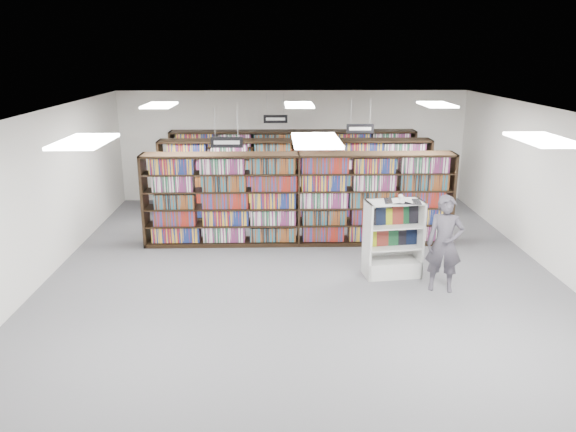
{
  "coord_description": "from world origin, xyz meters",
  "views": [
    {
      "loc": [
        -0.55,
        -10.28,
        4.29
      ],
      "look_at": [
        -0.28,
        0.5,
        1.1
      ],
      "focal_mm": 35.0,
      "sensor_mm": 36.0,
      "label": 1
    }
  ],
  "objects_px": {
    "shopper": "(445,244)",
    "bookshelf_row_near": "(298,199)",
    "open_book": "(402,200)",
    "endcap_display": "(392,250)"
  },
  "relations": [
    {
      "from": "endcap_display",
      "to": "open_book",
      "type": "bearing_deg",
      "value": -40.26
    },
    {
      "from": "bookshelf_row_near",
      "to": "open_book",
      "type": "xyz_separation_m",
      "value": [
        1.89,
        -2.02,
        0.5
      ]
    },
    {
      "from": "bookshelf_row_near",
      "to": "endcap_display",
      "type": "bearing_deg",
      "value": -47.82
    },
    {
      "from": "endcap_display",
      "to": "open_book",
      "type": "distance_m",
      "value": 1.05
    },
    {
      "from": "open_book",
      "to": "shopper",
      "type": "height_order",
      "value": "shopper"
    },
    {
      "from": "open_book",
      "to": "shopper",
      "type": "distance_m",
      "value": 1.15
    },
    {
      "from": "endcap_display",
      "to": "bookshelf_row_near",
      "type": "bearing_deg",
      "value": 124.59
    },
    {
      "from": "endcap_display",
      "to": "open_book",
      "type": "xyz_separation_m",
      "value": [
        0.13,
        -0.08,
        1.04
      ]
    },
    {
      "from": "open_book",
      "to": "endcap_display",
      "type": "bearing_deg",
      "value": 154.02
    },
    {
      "from": "shopper",
      "to": "bookshelf_row_near",
      "type": "bearing_deg",
      "value": 147.05
    }
  ]
}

